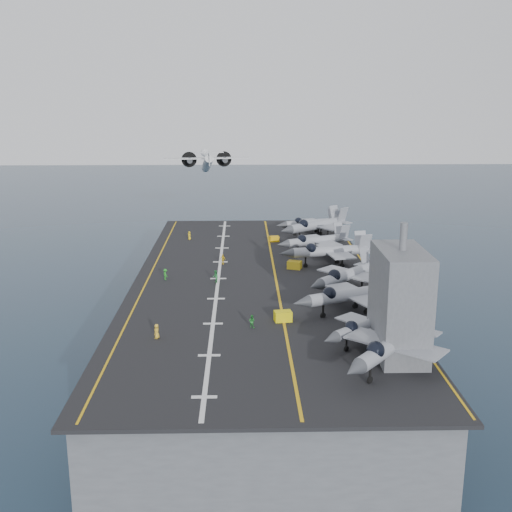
{
  "coord_description": "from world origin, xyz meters",
  "views": [
    {
      "loc": [
        -2.3,
        -96.38,
        39.08
      ],
      "look_at": [
        0.0,
        4.0,
        13.0
      ],
      "focal_mm": 45.0,
      "sensor_mm": 36.0,
      "label": 1
    }
  ],
  "objects_px": {
    "island_superstructure": "(400,290)",
    "transport_plane": "(207,163)",
    "fighter_jet_0": "(391,344)",
    "tow_cart_a": "(283,316)"
  },
  "relations": [
    {
      "from": "tow_cart_a",
      "to": "transport_plane",
      "type": "height_order",
      "value": "transport_plane"
    },
    {
      "from": "island_superstructure",
      "to": "tow_cart_a",
      "type": "relative_size",
      "value": 6.31
    },
    {
      "from": "island_superstructure",
      "to": "transport_plane",
      "type": "distance_m",
      "value": 94.6
    },
    {
      "from": "island_superstructure",
      "to": "transport_plane",
      "type": "xyz_separation_m",
      "value": [
        -25.59,
        90.99,
        3.77
      ]
    },
    {
      "from": "transport_plane",
      "to": "island_superstructure",
      "type": "bearing_deg",
      "value": -74.29
    },
    {
      "from": "island_superstructure",
      "to": "transport_plane",
      "type": "height_order",
      "value": "island_superstructure"
    },
    {
      "from": "fighter_jet_0",
      "to": "transport_plane",
      "type": "bearing_deg",
      "value": 104.2
    },
    {
      "from": "fighter_jet_0",
      "to": "tow_cart_a",
      "type": "bearing_deg",
      "value": 125.66
    },
    {
      "from": "island_superstructure",
      "to": "transport_plane",
      "type": "bearing_deg",
      "value": 105.71
    },
    {
      "from": "fighter_jet_0",
      "to": "transport_plane",
      "type": "xyz_separation_m",
      "value": [
        -24.0,
        94.8,
        8.49
      ]
    }
  ]
}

